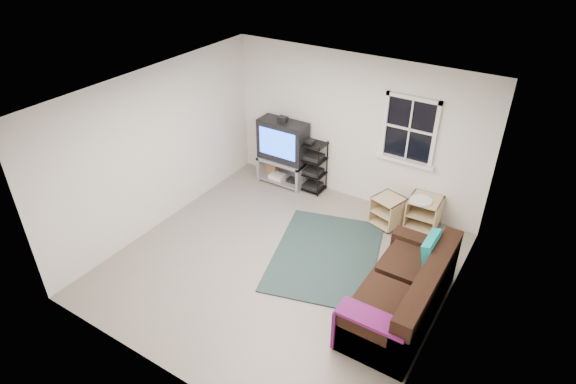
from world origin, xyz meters
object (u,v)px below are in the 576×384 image
Objects in this scene: side_table_right at (424,210)px; sofa at (403,294)px; tv_unit at (283,147)px; av_rack at (312,169)px; side_table_left at (389,210)px.

sofa is (0.42, -2.06, 0.01)m from side_table_right.
tv_unit is 2.76m from side_table_right.
tv_unit is 1.36× the size of av_rack.
tv_unit is 0.66× the size of sofa.
side_table_left is 0.27× the size of sofa.
av_rack is 3.31m from sofa.
av_rack is 0.48× the size of sofa.
av_rack is at bearing 178.87° from side_table_right.
av_rack is 1.67m from side_table_left.
side_table_left is 0.97× the size of side_table_right.
side_table_right is (0.50, 0.24, 0.04)m from side_table_left.
side_table_right is 2.10m from sofa.
side_table_right is (2.72, 0.01, -0.42)m from tv_unit.
tv_unit reaches higher than sofa.
av_rack is 1.80× the size of side_table_left.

